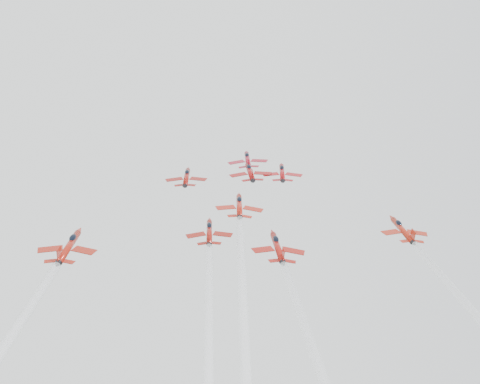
{
  "coord_description": "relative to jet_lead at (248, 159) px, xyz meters",
  "views": [
    {
      "loc": [
        -3.3,
        -112.75,
        141.51
      ],
      "look_at": [
        0.0,
        2.0,
        157.22
      ],
      "focal_mm": 40.0,
      "sensor_mm": 36.0,
      "label": 1
    }
  ],
  "objects": [
    {
      "name": "jet_lead",
      "position": [
        0.0,
        0.0,
        0.0
      ],
      "size": [
        10.42,
        13.35,
        8.43
      ],
      "rotation": [
        0.53,
        -0.07,
        -0.02
      ],
      "color": "maroon"
    },
    {
      "name": "jet_row2_left",
      "position": [
        -14.9,
        -11.18,
        -6.51
      ],
      "size": [
        9.84,
        12.61,
        7.96
      ],
      "rotation": [
        0.53,
        -0.02,
        -0.01
      ],
      "color": "maroon"
    },
    {
      "name": "jet_row2_center",
      "position": [
        0.25,
        -7.93,
        -4.62
      ],
      "size": [
        10.38,
        13.3,
        8.4
      ],
      "rotation": [
        0.53,
        -0.07,
        0.05
      ],
      "color": "#990E0E"
    },
    {
      "name": "jet_row2_right",
      "position": [
        8.01,
        -8.2,
        -4.78
      ],
      "size": [
        9.86,
        12.63,
        7.98
      ],
      "rotation": [
        0.53,
        0.02,
        -0.06
      ],
      "color": "#A81014"
    },
    {
      "name": "jet_center",
      "position": [
        -2.84,
        -67.18,
        -39.21
      ],
      "size": [
        9.97,
        94.15,
        55.58
      ],
      "rotation": [
        0.53,
        0.05,
        0.02
      ],
      "color": "#B21E11"
    }
  ]
}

